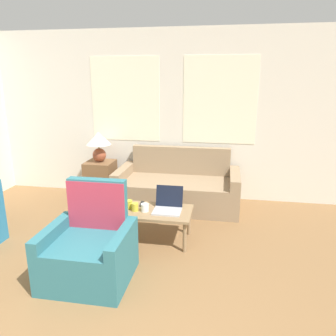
% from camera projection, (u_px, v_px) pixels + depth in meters
% --- Properties ---
extents(wall_back, '(6.90, 0.06, 2.60)m').
position_uv_depth(wall_back, '(177.00, 116.00, 5.10)').
color(wall_back, silver).
rests_on(wall_back, ground_plane).
extents(couch, '(1.80, 0.86, 0.84)m').
position_uv_depth(couch, '(178.00, 189.00, 4.95)').
color(couch, '#937A5B').
rests_on(couch, ground_plane).
extents(armchair, '(0.79, 0.71, 0.92)m').
position_uv_depth(armchair, '(90.00, 251.00, 3.15)').
color(armchair, '#2D6B75').
rests_on(armchair, ground_plane).
extents(side_table, '(0.43, 0.43, 0.59)m').
position_uv_depth(side_table, '(101.00, 179.00, 5.27)').
color(side_table, brown).
rests_on(side_table, ground_plane).
extents(table_lamp, '(0.38, 0.38, 0.47)m').
position_uv_depth(table_lamp, '(99.00, 143.00, 5.11)').
color(table_lamp, brown).
rests_on(table_lamp, side_table).
extents(coffee_table, '(0.83, 0.53, 0.38)m').
position_uv_depth(coffee_table, '(156.00, 214.00, 3.84)').
color(coffee_table, '#8E704C').
rests_on(coffee_table, ground_plane).
extents(laptop, '(0.32, 0.32, 0.26)m').
position_uv_depth(laptop, '(168.00, 205.00, 3.82)').
color(laptop, '#B7B7BC').
rests_on(laptop, coffee_table).
extents(cup_navy, '(0.09, 0.09, 0.09)m').
position_uv_depth(cup_navy, '(145.00, 208.00, 3.79)').
color(cup_navy, white).
rests_on(cup_navy, coffee_table).
extents(cup_yellow, '(0.09, 0.09, 0.10)m').
position_uv_depth(cup_yellow, '(129.00, 204.00, 3.88)').
color(cup_yellow, gold).
rests_on(cup_yellow, coffee_table).
extents(cup_white, '(0.08, 0.08, 0.09)m').
position_uv_depth(cup_white, '(135.00, 207.00, 3.81)').
color(cup_white, gold).
rests_on(cup_white, coffee_table).
extents(tv_remote, '(0.06, 0.15, 0.02)m').
position_uv_depth(tv_remote, '(142.00, 204.00, 4.00)').
color(tv_remote, black).
rests_on(tv_remote, coffee_table).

